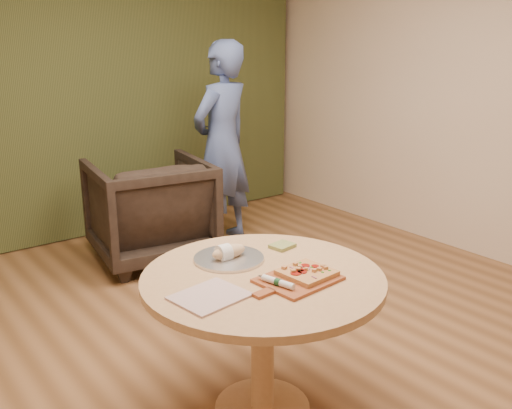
{
  "coord_description": "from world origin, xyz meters",
  "views": [
    {
      "loc": [
        -1.87,
        -2.21,
        1.84
      ],
      "look_at": [
        0.02,
        0.25,
        0.92
      ],
      "focal_mm": 40.0,
      "sensor_mm": 36.0,
      "label": 1
    }
  ],
  "objects_px": {
    "pizza_paddle": "(297,280)",
    "armchair": "(150,205)",
    "cutlery_roll": "(278,282)",
    "bread_roll": "(227,252)",
    "pedestal_table": "(263,302)",
    "person_standing": "(222,145)",
    "serving_tray": "(229,258)",
    "flatbread_pizza": "(307,272)"
  },
  "relations": [
    {
      "from": "pedestal_table",
      "to": "armchair",
      "type": "relative_size",
      "value": 1.22
    },
    {
      "from": "serving_tray",
      "to": "flatbread_pizza",
      "type": "bearing_deg",
      "value": -68.1
    },
    {
      "from": "pedestal_table",
      "to": "cutlery_roll",
      "type": "height_order",
      "value": "cutlery_roll"
    },
    {
      "from": "cutlery_roll",
      "to": "bread_roll",
      "type": "height_order",
      "value": "bread_roll"
    },
    {
      "from": "armchair",
      "to": "cutlery_roll",
      "type": "bearing_deg",
      "value": 85.55
    },
    {
      "from": "armchair",
      "to": "person_standing",
      "type": "xyz_separation_m",
      "value": [
        0.73,
        -0.02,
        0.43
      ]
    },
    {
      "from": "flatbread_pizza",
      "to": "pizza_paddle",
      "type": "bearing_deg",
      "value": -176.36
    },
    {
      "from": "cutlery_roll",
      "to": "bread_roll",
      "type": "relative_size",
      "value": 1.02
    },
    {
      "from": "flatbread_pizza",
      "to": "person_standing",
      "type": "bearing_deg",
      "value": 64.57
    },
    {
      "from": "pizza_paddle",
      "to": "bread_roll",
      "type": "distance_m",
      "value": 0.42
    },
    {
      "from": "cutlery_roll",
      "to": "armchair",
      "type": "distance_m",
      "value": 2.46
    },
    {
      "from": "serving_tray",
      "to": "person_standing",
      "type": "relative_size",
      "value": 0.2
    },
    {
      "from": "person_standing",
      "to": "serving_tray",
      "type": "bearing_deg",
      "value": 40.68
    },
    {
      "from": "armchair",
      "to": "person_standing",
      "type": "relative_size",
      "value": 0.53
    },
    {
      "from": "bread_roll",
      "to": "person_standing",
      "type": "bearing_deg",
      "value": 56.48
    },
    {
      "from": "pizza_paddle",
      "to": "person_standing",
      "type": "distance_m",
      "value": 2.64
    },
    {
      "from": "pizza_paddle",
      "to": "flatbread_pizza",
      "type": "bearing_deg",
      "value": -1.56
    },
    {
      "from": "pizza_paddle",
      "to": "person_standing",
      "type": "relative_size",
      "value": 0.25
    },
    {
      "from": "bread_roll",
      "to": "person_standing",
      "type": "height_order",
      "value": "person_standing"
    },
    {
      "from": "pedestal_table",
      "to": "pizza_paddle",
      "type": "distance_m",
      "value": 0.23
    },
    {
      "from": "pizza_paddle",
      "to": "cutlery_roll",
      "type": "relative_size",
      "value": 2.32
    },
    {
      "from": "pizza_paddle",
      "to": "flatbread_pizza",
      "type": "distance_m",
      "value": 0.07
    },
    {
      "from": "pedestal_table",
      "to": "pizza_paddle",
      "type": "xyz_separation_m",
      "value": [
        0.08,
        -0.15,
        0.15
      ]
    },
    {
      "from": "cutlery_roll",
      "to": "serving_tray",
      "type": "bearing_deg",
      "value": 73.78
    },
    {
      "from": "person_standing",
      "to": "armchair",
      "type": "bearing_deg",
      "value": -17.2
    },
    {
      "from": "pedestal_table",
      "to": "bread_roll",
      "type": "height_order",
      "value": "bread_roll"
    },
    {
      "from": "flatbread_pizza",
      "to": "bread_roll",
      "type": "distance_m",
      "value": 0.44
    },
    {
      "from": "serving_tray",
      "to": "pedestal_table",
      "type": "bearing_deg",
      "value": -85.71
    },
    {
      "from": "pedestal_table",
      "to": "person_standing",
      "type": "relative_size",
      "value": 0.64
    },
    {
      "from": "pedestal_table",
      "to": "person_standing",
      "type": "distance_m",
      "value": 2.55
    },
    {
      "from": "cutlery_roll",
      "to": "bread_roll",
      "type": "distance_m",
      "value": 0.41
    },
    {
      "from": "flatbread_pizza",
      "to": "armchair",
      "type": "xyz_separation_m",
      "value": [
        0.39,
        2.37,
        -0.3
      ]
    },
    {
      "from": "pizza_paddle",
      "to": "bread_roll",
      "type": "relative_size",
      "value": 2.37
    },
    {
      "from": "flatbread_pizza",
      "to": "pedestal_table",
      "type": "bearing_deg",
      "value": 133.79
    },
    {
      "from": "armchair",
      "to": "bread_roll",
      "type": "bearing_deg",
      "value": 83.09
    },
    {
      "from": "pedestal_table",
      "to": "person_standing",
      "type": "bearing_deg",
      "value": 60.19
    },
    {
      "from": "person_standing",
      "to": "flatbread_pizza",
      "type": "bearing_deg",
      "value": 48.59
    },
    {
      "from": "pizza_paddle",
      "to": "armchair",
      "type": "bearing_deg",
      "value": 73.98
    },
    {
      "from": "serving_tray",
      "to": "person_standing",
      "type": "bearing_deg",
      "value": 56.66
    },
    {
      "from": "flatbread_pizza",
      "to": "cutlery_roll",
      "type": "height_order",
      "value": "flatbread_pizza"
    },
    {
      "from": "serving_tray",
      "to": "bread_roll",
      "type": "bearing_deg",
      "value": -180.0
    },
    {
      "from": "pizza_paddle",
      "to": "person_standing",
      "type": "xyz_separation_m",
      "value": [
        1.18,
        2.35,
        0.15
      ]
    }
  ]
}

